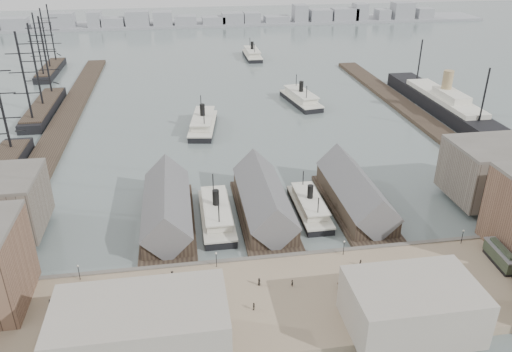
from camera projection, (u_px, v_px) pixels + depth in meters
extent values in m
plane|color=slate|center=(275.00, 251.00, 122.89)|extent=(900.00, 900.00, 0.00)
cube|color=#8A765D|center=(293.00, 301.00, 104.71)|extent=(180.00, 30.00, 2.00)
cube|color=#59544C|center=(279.00, 259.00, 117.77)|extent=(180.00, 1.20, 2.30)
cube|color=#2D231C|center=(63.00, 124.00, 201.59)|extent=(10.00, 220.00, 1.60)
cube|color=#2D231C|center=(414.00, 113.00, 213.36)|extent=(10.00, 180.00, 1.60)
cube|color=#2D231C|center=(168.00, 224.00, 133.13)|extent=(14.00, 42.00, 1.20)
cube|color=#2D231C|center=(167.00, 212.00, 132.66)|extent=(12.00, 36.00, 5.00)
cube|color=#59595B|center=(167.00, 203.00, 131.51)|extent=(12.60, 37.00, 12.60)
cube|color=#2D231C|center=(264.00, 216.00, 136.81)|extent=(14.00, 42.00, 1.20)
cube|color=#2D231C|center=(263.00, 204.00, 136.33)|extent=(12.00, 36.00, 5.00)
cube|color=#59595B|center=(264.00, 196.00, 135.19)|extent=(12.60, 37.00, 12.60)
cube|color=#2D231C|center=(355.00, 208.00, 140.48)|extent=(14.00, 42.00, 1.20)
cube|color=#2D231C|center=(355.00, 197.00, 140.01)|extent=(12.00, 36.00, 5.00)
cube|color=#59595B|center=(355.00, 189.00, 138.86)|extent=(12.60, 37.00, 12.60)
cube|color=#60564C|center=(500.00, 171.00, 141.62)|extent=(28.00, 20.00, 15.00)
cube|color=gray|center=(412.00, 306.00, 94.26)|extent=(24.00, 16.00, 10.00)
cube|color=gray|center=(142.00, 332.00, 86.75)|extent=(30.00, 16.00, 12.00)
cylinder|color=black|center=(79.00, 273.00, 108.65)|extent=(0.16, 0.16, 3.60)
sphere|color=silver|center=(78.00, 266.00, 107.81)|extent=(0.44, 0.44, 0.44)
cylinder|color=black|center=(216.00, 260.00, 112.89)|extent=(0.16, 0.16, 3.60)
sphere|color=silver|center=(216.00, 253.00, 112.05)|extent=(0.44, 0.44, 0.44)
cylinder|color=black|center=(344.00, 248.00, 117.13)|extent=(0.16, 0.16, 3.60)
sphere|color=silver|center=(344.00, 242.00, 116.29)|extent=(0.44, 0.44, 0.44)
cylinder|color=black|center=(462.00, 237.00, 121.37)|extent=(0.16, 0.16, 3.60)
sphere|color=silver|center=(464.00, 231.00, 120.53)|extent=(0.44, 0.44, 0.44)
cube|color=gray|center=(199.00, 23.00, 423.93)|extent=(500.00, 40.00, 2.00)
cube|color=gray|center=(14.00, 24.00, 392.72)|extent=(20.65, 14.00, 10.28)
cube|color=gray|center=(43.00, 26.00, 396.45)|extent=(14.71, 14.00, 7.23)
cube|color=gray|center=(63.00, 21.00, 397.33)|extent=(17.63, 14.00, 13.23)
cube|color=gray|center=(95.00, 20.00, 400.71)|extent=(10.74, 14.00, 13.58)
cube|color=gray|center=(113.00, 23.00, 403.73)|extent=(18.06, 14.00, 8.64)
cube|color=gray|center=(138.00, 19.00, 405.52)|extent=(18.55, 14.00, 13.29)
cube|color=gray|center=(163.00, 19.00, 408.56)|extent=(15.33, 14.00, 12.47)
cube|color=gray|center=(185.00, 21.00, 411.99)|extent=(17.56, 14.00, 8.72)
cube|color=gray|center=(214.00, 21.00, 415.51)|extent=(18.76, 14.00, 7.63)
cube|color=gray|center=(232.00, 19.00, 417.16)|extent=(17.61, 14.00, 10.35)
cube|color=gray|center=(252.00, 19.00, 419.46)|extent=(13.38, 14.00, 10.30)
cube|color=gray|center=(277.00, 20.00, 423.29)|extent=(20.73, 14.00, 6.75)
cube|color=gray|center=(300.00, 14.00, 424.19)|extent=(11.51, 14.00, 15.57)
cube|color=gray|center=(320.00, 16.00, 427.65)|extent=(18.17, 14.00, 11.26)
cube|color=gray|center=(344.00, 15.00, 430.59)|extent=(21.81, 14.00, 11.83)
cube|color=gray|center=(360.00, 13.00, 431.74)|extent=(11.12, 14.00, 15.50)
cube|color=gray|center=(382.00, 15.00, 435.81)|extent=(10.90, 14.00, 10.29)
cube|color=gray|center=(402.00, 12.00, 437.18)|extent=(17.95, 14.00, 15.72)
cube|color=gray|center=(423.00, 14.00, 441.16)|extent=(14.21, 14.00, 10.51)
cube|color=black|center=(217.00, 218.00, 135.10)|extent=(7.97, 27.90, 1.79)
cube|color=silver|center=(216.00, 214.00, 134.53)|extent=(8.37, 27.90, 0.50)
cube|color=silver|center=(216.00, 210.00, 133.91)|extent=(6.48, 19.93, 2.19)
cube|color=silver|center=(216.00, 205.00, 133.30)|extent=(6.98, 21.92, 0.40)
cylinder|color=black|center=(216.00, 198.00, 132.34)|extent=(1.79, 1.79, 4.48)
cylinder|color=black|center=(213.00, 183.00, 140.38)|extent=(0.30, 0.30, 5.98)
cylinder|color=black|center=(219.00, 216.00, 124.47)|extent=(0.30, 0.30, 5.98)
cube|color=black|center=(309.00, 210.00, 139.29)|extent=(7.21, 25.23, 1.62)
cube|color=silver|center=(309.00, 206.00, 138.78)|extent=(7.57, 25.23, 0.45)
cube|color=silver|center=(310.00, 202.00, 138.22)|extent=(5.86, 18.02, 1.98)
cube|color=silver|center=(310.00, 198.00, 137.67)|extent=(6.31, 19.83, 0.36)
cylinder|color=black|center=(310.00, 192.00, 136.79)|extent=(1.62, 1.62, 4.06)
cylinder|color=black|center=(303.00, 180.00, 144.07)|extent=(0.27, 0.27, 5.41)
cylinder|color=black|center=(318.00, 207.00, 129.68)|extent=(0.27, 0.27, 5.41)
cube|color=black|center=(203.00, 127.00, 198.26)|extent=(13.42, 31.68, 1.97)
cube|color=silver|center=(203.00, 123.00, 197.64)|extent=(13.85, 31.75, 0.55)
cube|color=silver|center=(203.00, 120.00, 196.96)|extent=(10.44, 22.76, 2.41)
cube|color=silver|center=(203.00, 116.00, 196.29)|extent=(11.32, 25.01, 0.44)
cylinder|color=black|center=(202.00, 110.00, 195.22)|extent=(1.97, 1.97, 4.93)
cylinder|color=black|center=(201.00, 103.00, 204.07)|extent=(0.33, 0.33, 6.58)
cylinder|color=black|center=(204.00, 119.00, 186.57)|extent=(0.33, 0.33, 6.58)
cube|color=black|center=(301.00, 101.00, 227.93)|extent=(13.72, 31.78, 1.98)
cube|color=silver|center=(301.00, 98.00, 227.30)|extent=(14.15, 31.85, 0.55)
cube|color=silver|center=(301.00, 95.00, 226.62)|extent=(10.65, 22.84, 2.42)
cube|color=silver|center=(301.00, 92.00, 225.95)|extent=(11.55, 25.10, 0.44)
cylinder|color=black|center=(301.00, 87.00, 224.88)|extent=(1.98, 1.98, 4.94)
cylinder|color=black|center=(296.00, 81.00, 233.75)|extent=(0.33, 0.33, 6.59)
cylinder|color=black|center=(307.00, 93.00, 216.22)|extent=(0.33, 0.33, 6.59)
cube|color=black|center=(252.00, 56.00, 310.46)|extent=(8.50, 29.74, 1.91)
cube|color=silver|center=(252.00, 54.00, 309.86)|extent=(8.92, 29.74, 0.53)
cube|color=silver|center=(252.00, 52.00, 309.20)|extent=(6.91, 21.24, 2.34)
cube|color=silver|center=(252.00, 49.00, 308.55)|extent=(7.44, 23.36, 0.42)
cylinder|color=black|center=(252.00, 46.00, 307.52)|extent=(1.91, 1.91, 4.78)
cylinder|color=black|center=(250.00, 43.00, 316.09)|extent=(0.32, 0.32, 6.37)
cylinder|color=black|center=(255.00, 49.00, 299.14)|extent=(0.32, 0.32, 6.37)
cylinder|color=black|center=(0.00, 100.00, 163.59)|extent=(0.85, 0.85, 35.94)
cube|color=black|center=(44.00, 109.00, 215.65)|extent=(9.20, 53.17, 3.68)
cube|color=#2D231C|center=(43.00, 104.00, 214.70)|extent=(8.69, 47.85, 0.61)
cylinder|color=black|center=(24.00, 78.00, 190.95)|extent=(0.82, 0.82, 34.76)
cylinder|color=black|center=(36.00, 66.00, 207.46)|extent=(0.82, 0.82, 34.76)
cylinder|color=black|center=(45.00, 56.00, 223.96)|extent=(0.82, 0.82, 34.76)
cube|color=black|center=(51.00, 70.00, 276.37)|extent=(8.45, 46.94, 3.38)
cube|color=#2D231C|center=(50.00, 67.00, 275.50)|extent=(7.98, 42.25, 0.56)
cylinder|color=black|center=(38.00, 45.00, 254.28)|extent=(0.75, 0.75, 31.92)
cylinder|color=black|center=(45.00, 39.00, 268.84)|extent=(0.75, 0.75, 31.92)
cylinder|color=black|center=(51.00, 33.00, 283.41)|extent=(0.75, 0.75, 31.92)
cube|color=black|center=(443.00, 106.00, 215.84)|extent=(12.58, 91.95, 5.81)
cube|color=silver|center=(445.00, 97.00, 214.13)|extent=(10.65, 53.23, 1.94)
cube|color=silver|center=(451.00, 95.00, 208.78)|extent=(7.74, 19.36, 2.90)
cylinder|color=tan|center=(447.00, 82.00, 211.15)|extent=(4.26, 4.26, 9.68)
cube|color=black|center=(499.00, 262.00, 114.56)|extent=(3.11, 10.07, 0.84)
cube|color=#2A3224|center=(500.00, 256.00, 113.78)|extent=(3.25, 10.60, 2.72)
cube|color=#59595B|center=(502.00, 250.00, 113.11)|extent=(3.48, 11.03, 0.31)
imported|color=black|center=(154.00, 304.00, 101.28)|extent=(1.82, 1.80, 1.50)
cube|color=#3F2D21|center=(144.00, 310.00, 99.45)|extent=(2.96, 2.82, 0.25)
cylinder|color=black|center=(146.00, 313.00, 99.19)|extent=(0.89, 0.77, 1.10)
cylinder|color=black|center=(142.00, 309.00, 100.01)|extent=(0.89, 0.77, 1.10)
imported|color=black|center=(210.00, 306.00, 100.48)|extent=(2.11, 1.26, 1.66)
cube|color=#3F2D21|center=(197.00, 309.00, 99.64)|extent=(2.84, 1.97, 0.25)
cylinder|color=black|center=(198.00, 312.00, 99.21)|extent=(1.09, 0.29, 1.10)
cylinder|color=black|center=(196.00, 308.00, 100.39)|extent=(1.09, 0.29, 1.10)
imported|color=black|center=(356.00, 286.00, 106.18)|extent=(1.87, 1.98, 1.56)
cube|color=#3F2D21|center=(344.00, 284.00, 106.81)|extent=(3.00, 2.49, 0.25)
cylinder|color=black|center=(343.00, 287.00, 106.37)|extent=(1.02, 0.56, 1.10)
cylinder|color=black|center=(344.00, 283.00, 107.57)|extent=(1.02, 0.56, 1.10)
imported|color=black|center=(50.00, 303.00, 101.42)|extent=(0.65, 0.52, 1.61)
imported|color=black|center=(133.00, 316.00, 97.92)|extent=(1.05, 0.95, 1.74)
imported|color=black|center=(172.00, 274.00, 109.73)|extent=(1.23, 1.22, 1.70)
imported|color=black|center=(254.00, 306.00, 100.37)|extent=(0.70, 1.10, 1.74)
imported|color=black|center=(259.00, 282.00, 107.38)|extent=(0.69, 0.95, 1.79)
imported|color=black|center=(292.00, 283.00, 107.05)|extent=(0.65, 0.74, 1.70)
imported|color=black|center=(361.00, 263.00, 113.73)|extent=(0.96, 0.91, 1.57)
imported|color=black|center=(466.00, 297.00, 102.96)|extent=(1.36, 1.12, 1.83)
imported|color=black|center=(442.00, 265.00, 112.86)|extent=(0.70, 1.04, 1.64)
imported|color=black|center=(70.00, 318.00, 97.30)|extent=(0.98, 0.76, 1.79)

